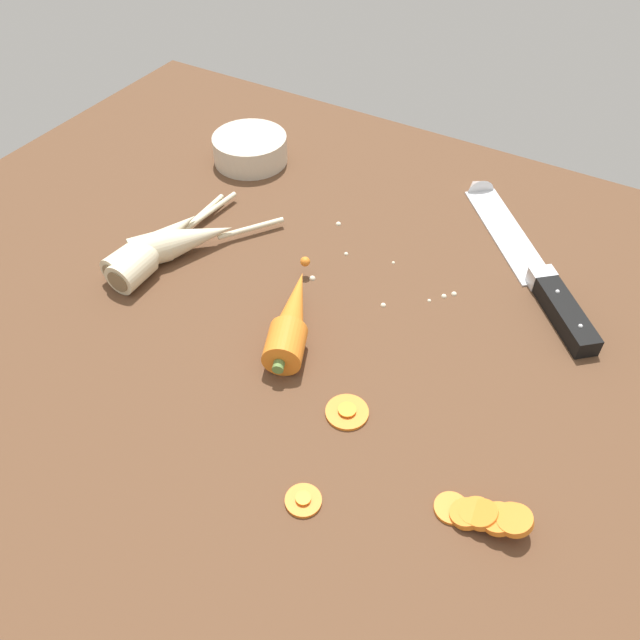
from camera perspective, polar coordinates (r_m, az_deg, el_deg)
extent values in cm
cube|color=brown|center=(75.20, 0.77, -0.94)|extent=(120.00, 90.00, 4.00)
cube|color=silver|center=(88.78, 16.23, 7.42)|extent=(16.51, 17.93, 0.50)
cone|color=silver|center=(96.88, 13.69, 11.49)|extent=(4.95, 4.87, 3.96)
cube|color=silver|center=(81.62, 18.99, 3.56)|extent=(3.53, 3.44, 2.20)
cube|color=black|center=(77.68, 20.93, 0.38)|extent=(9.36, 10.11, 2.20)
sphere|color=silver|center=(78.63, 20.27, 2.37)|extent=(0.50, 0.50, 0.50)
sphere|color=silver|center=(75.35, 22.04, -0.51)|extent=(0.50, 0.50, 0.50)
cylinder|color=orange|center=(68.14, -3.11, -2.26)|extent=(5.74, 6.11, 4.20)
cone|color=orange|center=(72.12, -2.29, 1.14)|extent=(8.15, 12.33, 3.99)
sphere|color=orange|center=(77.92, -1.32, 5.19)|extent=(1.20, 1.20, 1.20)
cylinder|color=#5B7F3D|center=(66.18, -3.57, -4.19)|extent=(1.49, 1.38, 1.20)
cylinder|color=beige|center=(80.17, -16.33, 4.31)|extent=(4.16, 5.09, 4.00)
cone|color=beige|center=(83.85, -13.33, 7.08)|extent=(4.09, 8.93, 3.80)
cylinder|color=beige|center=(88.54, -10.43, 9.18)|extent=(1.01, 9.55, 0.70)
cylinder|color=#7A6647|center=(78.95, -17.46, 3.25)|extent=(2.81, 0.39, 2.80)
cylinder|color=beige|center=(81.19, -16.63, 4.84)|extent=(4.45, 5.49, 4.00)
cone|color=beige|center=(84.51, -13.10, 7.48)|extent=(4.61, 9.47, 3.80)
cylinder|color=beige|center=(88.91, -9.67, 9.47)|extent=(1.59, 9.94, 0.70)
cylinder|color=#7A6647|center=(80.12, -17.96, 3.83)|extent=(2.82, 0.55, 2.80)
cylinder|color=beige|center=(82.50, -14.82, 6.03)|extent=(5.97, 6.14, 4.00)
cone|color=beige|center=(83.29, -10.51, 7.32)|extent=(7.89, 9.01, 3.80)
cylinder|color=beige|center=(85.15, -6.13, 8.08)|extent=(5.74, 7.80, 0.70)
cylinder|color=#7A6647|center=(82.34, -16.38, 5.55)|extent=(2.47, 1.85, 2.80)
cylinder|color=orange|center=(60.29, 11.58, -15.91)|extent=(3.16, 3.16, 0.70)
cylinder|color=orange|center=(59.96, 12.85, -16.38)|extent=(3.02, 2.94, 1.59)
cylinder|color=orange|center=(59.92, 13.63, -16.22)|extent=(3.01, 2.92, 1.63)
cylinder|color=orange|center=(59.64, 14.15, -16.37)|extent=(2.97, 2.91, 1.91)
cylinder|color=orange|center=(59.52, 15.51, -16.60)|extent=(3.17, 3.09, 1.69)
cylinder|color=orange|center=(59.52, 16.53, -16.51)|extent=(3.04, 2.96, 1.71)
cylinder|color=orange|center=(59.26, 16.88, -16.61)|extent=(3.15, 3.08, 1.74)
cylinder|color=orange|center=(59.53, -1.49, -15.59)|extent=(3.33, 3.33, 0.70)
cylinder|color=orange|center=(59.30, -1.49, -15.47)|extent=(1.40, 1.40, 0.16)
cylinder|color=orange|center=(64.83, 2.41, -8.06)|extent=(4.36, 4.36, 0.70)
cylinder|color=orange|center=(64.62, 2.42, -7.91)|extent=(1.83, 1.83, 0.16)
cylinder|color=beige|center=(99.81, -6.20, 14.82)|extent=(11.00, 11.00, 4.00)
cylinder|color=#ABA392|center=(99.57, -6.22, 15.05)|extent=(8.80, 8.80, 2.80)
sphere|color=beige|center=(77.56, 10.94, 2.22)|extent=(0.65, 0.65, 0.65)
sphere|color=beige|center=(75.41, 5.63, 1.46)|extent=(0.65, 0.65, 0.65)
sphere|color=beige|center=(81.33, 6.51, 5.15)|extent=(0.42, 0.42, 0.42)
sphere|color=beige|center=(76.77, 9.66, 1.80)|extent=(0.46, 0.46, 0.46)
sphere|color=beige|center=(82.15, 2.33, 5.99)|extent=(0.56, 0.56, 0.56)
sphere|color=beige|center=(78.08, 11.80, 2.42)|extent=(0.67, 0.67, 0.67)
sphere|color=beige|center=(86.99, 1.64, 8.65)|extent=(0.73, 0.73, 0.73)
sphere|color=beige|center=(78.48, -0.69, 3.89)|extent=(0.75, 0.75, 0.75)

